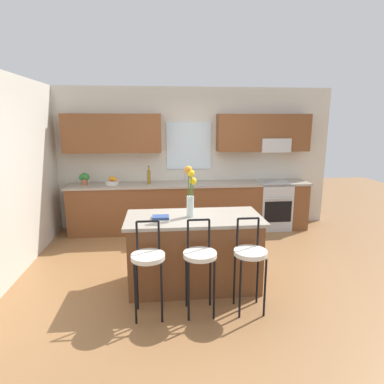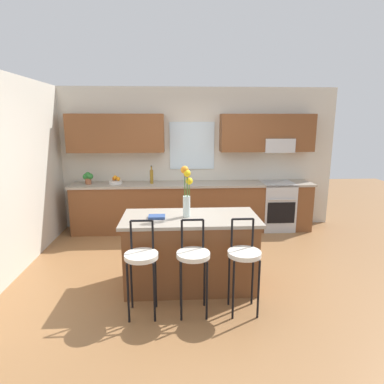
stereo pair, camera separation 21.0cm
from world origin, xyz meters
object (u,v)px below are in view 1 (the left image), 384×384
(bar_stool_far, at_px, (250,257))
(bottle_olive_oil, at_px, (149,177))
(flower_vase, at_px, (190,189))
(bar_stool_middle, at_px, (200,259))
(oven_range, at_px, (273,205))
(cookbook, at_px, (161,217))
(bar_stool_near, at_px, (148,261))
(kitchen_island, at_px, (194,251))
(fruit_bowl_oranges, at_px, (112,182))
(potted_plant_small, at_px, (84,178))

(bar_stool_far, bearing_deg, bottle_olive_oil, 112.43)
(flower_vase, bearing_deg, bar_stool_middle, -86.08)
(oven_range, bearing_deg, cookbook, -134.78)
(flower_vase, distance_m, bottle_olive_oil, 2.28)
(bar_stool_near, relative_size, cookbook, 5.21)
(oven_range, xyz_separation_m, bar_stool_middle, (-1.79, -2.79, 0.18))
(flower_vase, height_order, bottle_olive_oil, flower_vase)
(kitchen_island, bearing_deg, cookbook, -174.06)
(oven_range, height_order, fruit_bowl_oranges, fruit_bowl_oranges)
(bar_stool_middle, distance_m, cookbook, 0.77)
(kitchen_island, height_order, bar_stool_near, bar_stool_near)
(bar_stool_near, relative_size, fruit_bowl_oranges, 4.34)
(kitchen_island, height_order, flower_vase, flower_vase)
(fruit_bowl_oranges, bearing_deg, bar_stool_near, -75.38)
(kitchen_island, xyz_separation_m, bar_stool_far, (0.55, -0.62, 0.17))
(kitchen_island, distance_m, bar_stool_far, 0.85)
(flower_vase, height_order, cookbook, flower_vase)
(bottle_olive_oil, bearing_deg, oven_range, -0.59)
(bar_stool_near, distance_m, flower_vase, 1.02)
(flower_vase, xyz_separation_m, bottle_olive_oil, (-0.57, 2.20, -0.21))
(kitchen_island, xyz_separation_m, fruit_bowl_oranges, (-1.29, 2.20, 0.51))
(kitchen_island, xyz_separation_m, potted_plant_small, (-1.79, 2.20, 0.59))
(bar_stool_middle, bearing_deg, bottle_olive_oil, 102.28)
(oven_range, xyz_separation_m, bottle_olive_oil, (-2.40, 0.02, 0.60))
(bar_stool_near, bearing_deg, potted_plant_small, 113.71)
(kitchen_island, bearing_deg, bar_stool_far, -48.46)
(cookbook, distance_m, potted_plant_small, 2.63)
(oven_range, height_order, flower_vase, flower_vase)
(bar_stool_middle, height_order, potted_plant_small, potted_plant_small)
(bar_stool_middle, relative_size, cookbook, 5.21)
(oven_range, distance_m, kitchen_island, 2.81)
(oven_range, height_order, bar_stool_near, bar_stool_near)
(bar_stool_near, bearing_deg, kitchen_island, 48.46)
(bar_stool_middle, xyz_separation_m, fruit_bowl_oranges, (-1.29, 2.82, 0.34))
(bar_stool_near, bearing_deg, bar_stool_far, 0.00)
(bar_stool_far, height_order, bottle_olive_oil, bottle_olive_oil)
(bar_stool_near, distance_m, bottle_olive_oil, 2.85)
(bar_stool_middle, height_order, bar_stool_far, same)
(bar_stool_middle, bearing_deg, cookbook, 125.36)
(oven_range, bearing_deg, bottle_olive_oil, 179.41)
(bar_stool_far, height_order, flower_vase, flower_vase)
(bar_stool_middle, xyz_separation_m, potted_plant_small, (-1.79, 2.82, 0.42))
(fruit_bowl_oranges, xyz_separation_m, bottle_olive_oil, (0.67, -0.00, 0.09))
(bar_stool_near, relative_size, potted_plant_small, 4.58)
(flower_vase, relative_size, cookbook, 3.16)
(flower_vase, bearing_deg, cookbook, -173.51)
(bottle_olive_oil, bearing_deg, bar_stool_middle, -77.72)
(oven_range, height_order, bar_stool_far, bar_stool_far)
(bar_stool_near, distance_m, potted_plant_small, 3.11)
(bottle_olive_oil, bearing_deg, potted_plant_small, 179.99)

